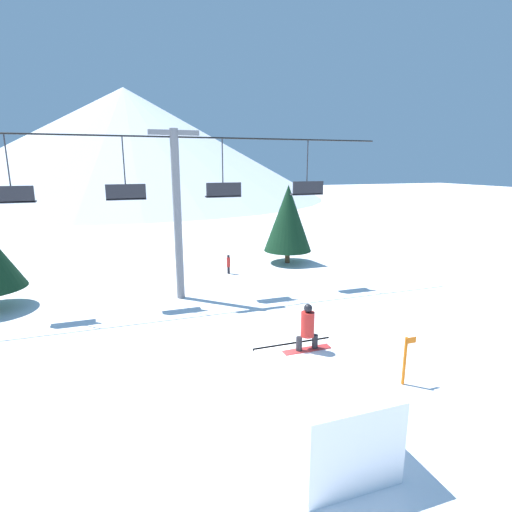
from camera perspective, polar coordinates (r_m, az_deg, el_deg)
The scene contains 8 objects.
ground_plane at distance 10.96m, azimuth -0.10°, elevation -25.19°, with size 220.00×220.00×0.00m, color white.
mountain_ridge at distance 86.72m, azimuth -17.96°, elevation 14.97°, with size 78.01×78.01×21.30m.
snow_ramp at distance 10.47m, azimuth 9.10°, elevation -20.76°, with size 2.27×3.42×1.97m.
snowboarder at distance 10.68m, azimuth 7.36°, elevation -10.12°, with size 1.33×0.35×1.29m.
chairlift at distance 20.15m, azimuth -11.24°, elevation 7.83°, with size 22.17×0.44×8.43m.
pine_tree_far at distance 27.58m, azimuth 4.60°, elevation 5.40°, with size 3.28×3.28×5.42m.
trail_marker at distance 13.63m, azimuth 20.53°, elevation -13.66°, with size 0.41×0.10×1.58m.
distant_skier at distance 25.18m, azimuth -3.95°, elevation -1.06°, with size 0.24×0.24×1.23m.
Camera 1 is at (-2.82, -8.14, 6.78)m, focal length 28.00 mm.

